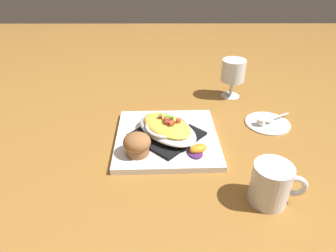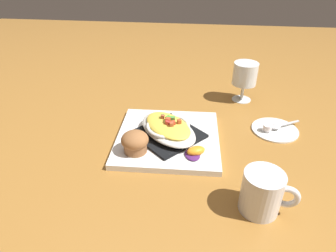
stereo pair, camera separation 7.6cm
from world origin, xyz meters
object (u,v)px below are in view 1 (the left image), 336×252
Objects in this scene: stemmed_glass at (234,72)px; spoon at (271,119)px; muffin at (138,144)px; creamer_cup_0 at (262,121)px; gratin_dish at (168,128)px; coffee_mug at (272,186)px; square_plate at (168,138)px; creamer_saucer at (269,123)px; orange_garnish at (198,150)px.

stemmed_glass reaches higher than spoon.
creamer_cup_0 is (0.14, -0.34, -0.03)m from muffin.
gratin_dish is 0.28m from creamer_cup_0.
gratin_dish is at bearing 44.06° from coffee_mug.
square_plate is 0.31m from creamer_saucer.
orange_garnish reaches higher than creamer_cup_0.
square_plate is 11.16× the size of creamer_cup_0.
muffin is 0.52× the size of creamer_saucer.
stemmed_glass is (0.34, -0.14, 0.06)m from orange_garnish.
creamer_saucer is at bearing -16.39° from coffee_mug.
coffee_mug is (-0.14, -0.28, -0.00)m from muffin.
orange_garnish is at bearing 125.04° from spoon.
orange_garnish is at bearing 156.76° from stemmed_glass.
creamer_saucer is 5.34× the size of creamer_cup_0.
coffee_mug is (-0.21, -0.21, -0.00)m from gratin_dish.
muffin is at bearing 136.76° from square_plate.
creamer_cup_0 is at bearing 118.22° from creamer_saucer.
coffee_mug is 4.58× the size of creamer_cup_0.
stemmed_glass reaches higher than square_plate.
stemmed_glass is (0.26, -0.22, 0.08)m from square_plate.
gratin_dish is at bearing 45.04° from orange_garnish.
stemmed_glass is at bearing -1.33° from coffee_mug.
muffin reaches higher than creamer_saucer.
coffee_mug is at bearing 163.61° from creamer_saucer.
orange_garnish reaches higher than square_plate.
stemmed_glass reaches higher than muffin.
gratin_dish is 0.11m from orange_garnish.
muffin reaches higher than creamer_cup_0.
square_plate is 2.09× the size of creamer_saucer.
stemmed_glass reaches higher than orange_garnish.
gratin_dish is 0.31m from spoon.
gratin_dish is 1.67× the size of creamer_saucer.
coffee_mug reaches higher than gratin_dish.
creamer_saucer is (0.08, -0.29, -0.00)m from square_plate.
gratin_dish is 3.57× the size of orange_garnish.
square_plate is at bearing -43.24° from muffin.
stemmed_glass is at bearing -39.67° from gratin_dish.
square_plate is 1.25× the size of gratin_dish.
creamer_saucer is at bearing -74.39° from square_plate.
spoon is (0.16, -0.37, -0.03)m from muffin.
coffee_mug reaches higher than spoon.
creamer_cup_0 is (-0.19, -0.05, -0.07)m from stemmed_glass.
creamer_saucer is 0.01m from spoon.
creamer_cup_0 is (-0.02, 0.03, 0.00)m from spoon.
square_plate is 0.11m from orange_garnish.
stemmed_glass is 0.21m from creamer_cup_0.
orange_garnish is 0.24m from creamer_cup_0.
gratin_dish is 8.91× the size of creamer_cup_0.
gratin_dish reaches higher than creamer_saucer.
creamer_saucer is at bearing -74.39° from gratin_dish.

